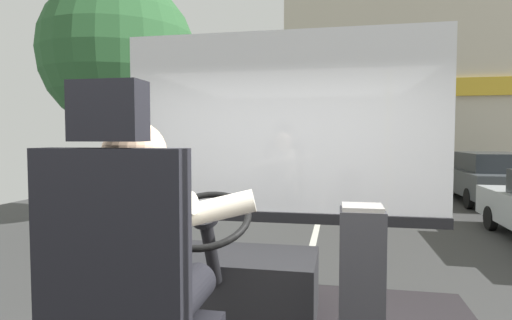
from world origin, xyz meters
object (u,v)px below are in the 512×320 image
Objects in this scene: steering_console at (228,282)px; parked_car_charcoal at (489,177)px; parked_car_black at (432,165)px; driver_seat at (129,314)px; bus_driver at (144,255)px; fare_box at (361,291)px.

steering_console reaches higher than parked_car_charcoal.
steering_console is 0.25× the size of parked_car_black.
bus_driver is at bearing 90.00° from driver_seat.
driver_seat is 0.30× the size of parked_car_black.
driver_seat reaches higher than steering_console.
parked_car_black is at bearing 75.56° from driver_seat.
fare_box is at bearing -32.89° from steering_console.
bus_driver is 1.06m from fare_box.
parked_car_black is at bearing 74.53° from steering_console.
steering_console is 0.95m from fare_box.
fare_box is at bearing 43.84° from driver_seat.
parked_car_black is (4.67, 18.15, -0.63)m from driver_seat.
bus_driver reaches higher than steering_console.
fare_box is (0.79, 0.75, -0.14)m from driver_seat.
steering_console is (0.00, 1.26, -0.33)m from driver_seat.
bus_driver reaches higher than parked_car_black.
fare_box reaches higher than parked_car_black.
parked_car_black is (-0.32, 6.11, -0.04)m from parked_car_charcoal.
driver_seat reaches higher than fare_box.
driver_seat is at bearing -104.44° from parked_car_black.
bus_driver is (-0.00, 0.11, 0.17)m from driver_seat.
parked_car_black is at bearing 75.47° from bus_driver.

